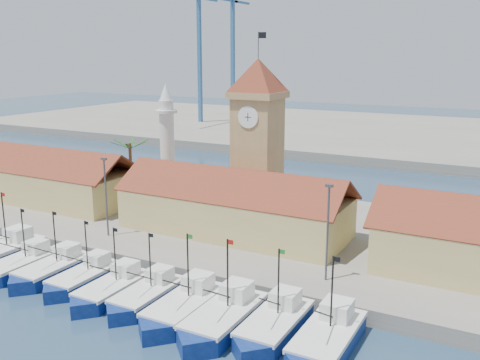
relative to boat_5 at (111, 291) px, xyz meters
The scene contains 21 objects.
ground 3.78m from the boat_5, 35.46° to the right, with size 400.00×400.00×0.00m, color #1D334E.
quay 22.05m from the boat_5, 82.12° to the left, with size 140.00×32.00×1.50m, color gray.
terminal 107.89m from the boat_5, 88.39° to the left, with size 240.00×80.00×2.00m, color gray.
boat_1 16.40m from the boat_5, behind, with size 3.81×10.43×7.89m.
boat_2 12.06m from the boat_5, behind, with size 3.36×9.20×6.96m.
boat_3 8.30m from the boat_5, behind, with size 3.40×9.32×7.05m.
boat_4 4.21m from the boat_5, behind, with size 3.22×8.82×6.67m.
boat_5 is the anchor object (origin of this frame).
boat_6 3.68m from the boat_5, ahead, with size 3.29×9.01×6.82m.
boat_7 7.93m from the boat_5, ahead, with size 3.67×10.05×7.61m.
boat_8 11.83m from the boat_5, ahead, with size 3.78×10.37×7.84m.
boat_9 15.91m from the boat_5, ahead, with size 3.58×9.80×7.42m.
boat_10 20.30m from the boat_5, ahead, with size 3.71×10.16×7.69m.
hall_left 34.19m from the boat_5, 148.37° to the left, with size 31.20×10.13×7.61m.
hall_center 18.39m from the boat_5, 80.38° to the left, with size 27.04×10.13×7.61m.
clock_tower 26.54m from the boat_5, 82.77° to the left, with size 5.80×5.80×22.70m.
minaret 29.88m from the boat_5, 114.86° to the left, with size 3.00×3.00×16.30m.
palm_tree 29.79m from the boat_5, 125.45° to the left, with size 5.60×5.03×8.39m.
lamp_posts 11.94m from the boat_5, 70.31° to the left, with size 80.70×0.25×9.03m.
crane_blue_far 114.74m from the boat_5, 118.53° to the left, with size 1.00×33.54×43.00m.
crane_blue_near 116.61m from the boat_5, 113.72° to the left, with size 1.00×33.65×42.30m.
Camera 1 is at (28.62, -31.87, 21.74)m, focal length 40.00 mm.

